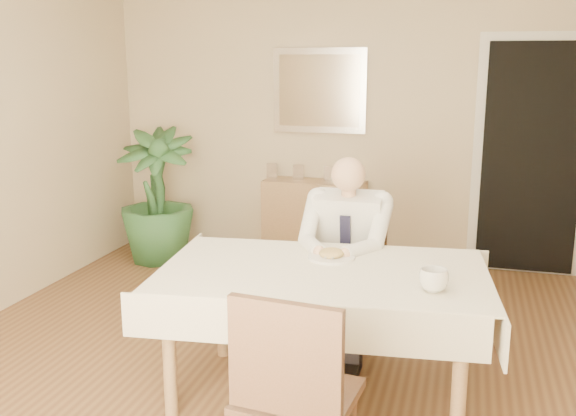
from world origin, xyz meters
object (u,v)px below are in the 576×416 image
(seated_man, at_px, (344,249))
(coffee_mug, at_px, (434,280))
(dining_table, at_px, (323,285))
(sideboard, at_px, (314,221))
(chair_far, at_px, (352,263))
(potted_palm, at_px, (157,196))
(chair_near, at_px, (293,390))

(seated_man, xyz_separation_m, coffee_mug, (0.57, -0.77, 0.12))
(dining_table, height_order, seated_man, seated_man)
(coffee_mug, bearing_deg, seated_man, 126.82)
(sideboard, bearing_deg, dining_table, -74.54)
(chair_far, distance_m, coffee_mug, 1.24)
(seated_man, bearing_deg, coffee_mug, -53.18)
(potted_palm, bearing_deg, chair_near, -54.63)
(seated_man, xyz_separation_m, potted_palm, (-2.02, 1.47, -0.08))
(chair_near, relative_size, seated_man, 0.77)
(chair_far, height_order, seated_man, seated_man)
(chair_near, bearing_deg, dining_table, 101.38)
(coffee_mug, distance_m, potted_palm, 3.43)
(dining_table, bearing_deg, chair_far, 84.04)
(dining_table, bearing_deg, sideboard, 98.37)
(dining_table, distance_m, coffee_mug, 0.62)
(chair_far, relative_size, sideboard, 0.97)
(chair_far, height_order, potted_palm, potted_palm)
(dining_table, bearing_deg, coffee_mug, -22.78)
(seated_man, height_order, potted_palm, seated_man)
(dining_table, relative_size, sideboard, 1.95)
(chair_far, relative_size, seated_man, 0.73)
(chair_near, xyz_separation_m, potted_palm, (-2.10, 2.96, 0.07))
(seated_man, relative_size, coffee_mug, 9.06)
(potted_palm, bearing_deg, dining_table, -45.65)
(chair_near, bearing_deg, coffee_mug, 61.73)
(chair_near, bearing_deg, potted_palm, 131.61)
(coffee_mug, xyz_separation_m, sideboard, (-1.21, 2.64, -0.43))
(chair_far, xyz_separation_m, chair_near, (0.08, -1.77, 0.03))
(dining_table, relative_size, chair_near, 1.89)
(potted_palm, bearing_deg, chair_far, -30.37)
(sideboard, bearing_deg, seated_man, -70.29)
(dining_table, distance_m, chair_near, 0.90)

